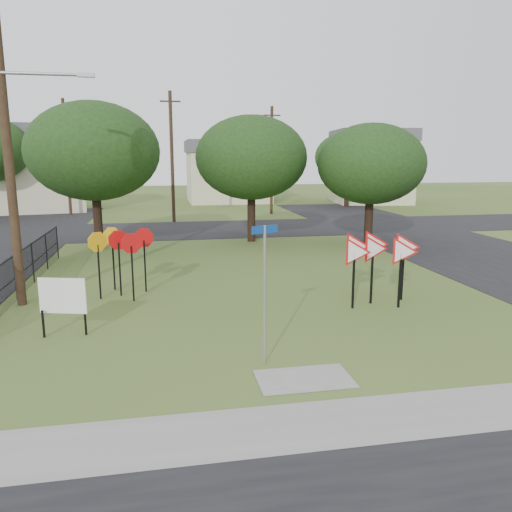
{
  "coord_description": "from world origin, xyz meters",
  "views": [
    {
      "loc": [
        -2.83,
        -11.86,
        4.63
      ],
      "look_at": [
        -0.02,
        3.0,
        1.6
      ],
      "focal_mm": 35.0,
      "sensor_mm": 36.0,
      "label": 1
    }
  ],
  "objects_px": {
    "yield_sign_cluster": "(377,251)",
    "street_name_sign": "(265,287)",
    "stop_sign_cluster": "(121,246)",
    "info_board": "(63,298)"
  },
  "relations": [
    {
      "from": "stop_sign_cluster",
      "to": "info_board",
      "type": "xyz_separation_m",
      "value": [
        -1.22,
        -3.78,
        -0.64
      ]
    },
    {
      "from": "street_name_sign",
      "to": "stop_sign_cluster",
      "type": "distance_m",
      "value": 7.41
    },
    {
      "from": "stop_sign_cluster",
      "to": "info_board",
      "type": "height_order",
      "value": "stop_sign_cluster"
    },
    {
      "from": "yield_sign_cluster",
      "to": "street_name_sign",
      "type": "bearing_deg",
      "value": -137.32
    },
    {
      "from": "yield_sign_cluster",
      "to": "info_board",
      "type": "distance_m",
      "value": 9.39
    },
    {
      "from": "street_name_sign",
      "to": "yield_sign_cluster",
      "type": "height_order",
      "value": "street_name_sign"
    },
    {
      "from": "street_name_sign",
      "to": "stop_sign_cluster",
      "type": "bearing_deg",
      "value": 118.59
    },
    {
      "from": "info_board",
      "to": "yield_sign_cluster",
      "type": "bearing_deg",
      "value": 8.71
    },
    {
      "from": "street_name_sign",
      "to": "yield_sign_cluster",
      "type": "bearing_deg",
      "value": 42.68
    },
    {
      "from": "yield_sign_cluster",
      "to": "info_board",
      "type": "xyz_separation_m",
      "value": [
        -9.26,
        -1.42,
        -0.64
      ]
    }
  ]
}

